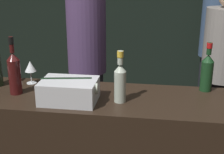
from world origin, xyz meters
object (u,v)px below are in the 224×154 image
at_px(red_wine_bottle_burgundy, 207,71).
at_px(person_in_hoodie, 87,54).
at_px(red_wine_bottle_black_foil, 14,72).
at_px(wine_glass, 30,67).
at_px(rose_wine_bottle, 120,81).
at_px(person_grey_polo, 215,40).
at_px(ice_bin_with_bottles, 69,90).
at_px(person_blond_tee, 222,63).

height_order(red_wine_bottle_burgundy, person_in_hoodie, person_in_hoodie).
bearing_deg(red_wine_bottle_black_foil, wine_glass, 83.56).
distance_m(rose_wine_bottle, person_grey_polo, 2.04).
height_order(red_wine_bottle_burgundy, person_grey_polo, person_grey_polo).
bearing_deg(wine_glass, person_in_hoodie, 79.41).
xyz_separation_m(wine_glass, person_grey_polo, (1.47, 1.63, -0.11)).
height_order(ice_bin_with_bottles, red_wine_bottle_black_foil, red_wine_bottle_black_foil).
height_order(rose_wine_bottle, red_wine_bottle_black_foil, red_wine_bottle_black_foil).
relative_size(ice_bin_with_bottles, red_wine_bottle_black_foil, 0.98).
relative_size(red_wine_bottle_burgundy, red_wine_bottle_black_foil, 0.87).
relative_size(rose_wine_bottle, red_wine_bottle_black_foil, 0.85).
height_order(ice_bin_with_bottles, person_grey_polo, person_grey_polo).
distance_m(red_wine_bottle_black_foil, person_grey_polo, 2.36).
distance_m(wine_glass, person_grey_polo, 2.20).
bearing_deg(rose_wine_bottle, person_blond_tee, 58.66).
height_order(person_blond_tee, person_grey_polo, person_grey_polo).
bearing_deg(ice_bin_with_bottles, red_wine_bottle_black_foil, 169.19).
height_order(person_in_hoodie, person_blond_tee, person_in_hoodie).
bearing_deg(person_in_hoodie, person_blond_tee, -176.60).
bearing_deg(ice_bin_with_bottles, red_wine_bottle_burgundy, 19.93).
height_order(wine_glass, person_blond_tee, person_blond_tee).
relative_size(ice_bin_with_bottles, person_blond_tee, 0.21).
bearing_deg(wine_glass, red_wine_bottle_black_foil, -96.44).
height_order(rose_wine_bottle, person_in_hoodie, person_in_hoodie).
distance_m(wine_glass, red_wine_bottle_black_foil, 0.20).
bearing_deg(rose_wine_bottle, red_wine_bottle_burgundy, 26.47).
bearing_deg(person_grey_polo, person_blond_tee, 79.50).
relative_size(wine_glass, person_in_hoodie, 0.09).
distance_m(red_wine_bottle_burgundy, rose_wine_bottle, 0.58).
distance_m(rose_wine_bottle, red_wine_bottle_black_foil, 0.66).
relative_size(ice_bin_with_bottles, red_wine_bottle_burgundy, 1.13).
xyz_separation_m(red_wine_bottle_burgundy, person_blond_tee, (0.33, 1.13, -0.26)).
bearing_deg(rose_wine_bottle, ice_bin_with_bottles, -172.97).
bearing_deg(red_wine_bottle_burgundy, wine_glass, -178.33).
bearing_deg(red_wine_bottle_burgundy, red_wine_bottle_black_foil, -169.14).
xyz_separation_m(ice_bin_with_bottles, wine_glass, (-0.34, 0.26, 0.04)).
relative_size(rose_wine_bottle, person_grey_polo, 0.16).
height_order(rose_wine_bottle, person_grey_polo, person_grey_polo).
xyz_separation_m(red_wine_bottle_burgundy, person_grey_polo, (0.32, 1.60, -0.13)).
distance_m(red_wine_bottle_black_foil, person_in_hoodie, 1.16).
xyz_separation_m(ice_bin_with_bottles, red_wine_bottle_black_foil, (-0.36, 0.07, 0.07)).
height_order(wine_glass, red_wine_bottle_burgundy, red_wine_bottle_burgundy).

